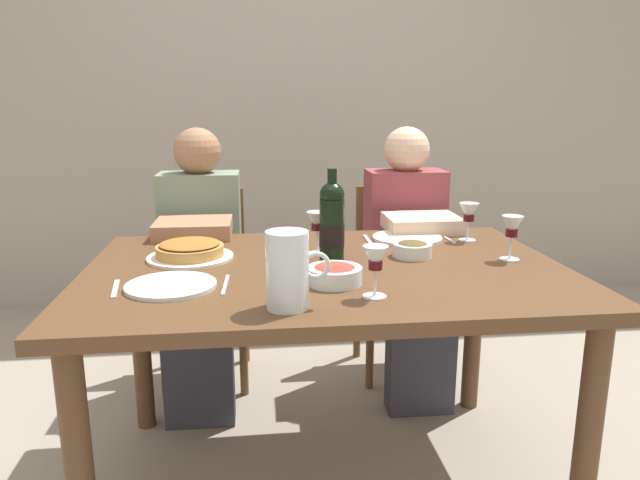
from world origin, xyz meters
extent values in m
plane|color=gray|center=(0.00, 0.00, 0.00)|extent=(8.00, 8.00, 0.00)
cube|color=#A3998E|center=(0.00, 1.95, 1.40)|extent=(8.00, 0.10, 2.80)
cube|color=brown|center=(0.00, 0.00, 0.74)|extent=(1.50, 1.00, 0.04)
cylinder|color=brown|center=(-0.67, -0.42, 0.36)|extent=(0.07, 0.07, 0.72)
cylinder|color=brown|center=(0.67, -0.42, 0.36)|extent=(0.07, 0.07, 0.72)
cylinder|color=brown|center=(-0.67, 0.42, 0.36)|extent=(0.07, 0.07, 0.72)
cylinder|color=brown|center=(0.67, 0.42, 0.36)|extent=(0.07, 0.07, 0.72)
cylinder|color=black|center=(0.02, 0.03, 0.86)|extent=(0.08, 0.08, 0.21)
sphere|color=black|center=(0.02, 0.03, 0.98)|extent=(0.08, 0.08, 0.08)
cylinder|color=black|center=(0.02, 0.03, 1.03)|extent=(0.03, 0.03, 0.07)
cylinder|color=black|center=(0.02, 0.03, 0.85)|extent=(0.08, 0.08, 0.07)
cylinder|color=silver|center=(-0.15, -0.36, 0.86)|extent=(0.11, 0.11, 0.20)
cylinder|color=silver|center=(-0.15, -0.36, 0.82)|extent=(0.10, 0.10, 0.12)
torus|color=silver|center=(-0.07, -0.36, 0.87)|extent=(0.07, 0.01, 0.07)
cylinder|color=white|center=(-0.43, 0.14, 0.77)|extent=(0.28, 0.28, 0.01)
cylinder|color=#C18E47|center=(-0.43, 0.14, 0.79)|extent=(0.22, 0.22, 0.03)
ellipsoid|color=#9E6028|center=(-0.43, 0.14, 0.81)|extent=(0.20, 0.20, 0.02)
cylinder|color=silver|center=(0.00, -0.18, 0.78)|extent=(0.16, 0.16, 0.05)
ellipsoid|color=#B2382D|center=(0.00, -0.18, 0.80)|extent=(0.13, 0.13, 0.03)
cylinder|color=silver|center=(0.30, 0.08, 0.78)|extent=(0.13, 0.13, 0.05)
ellipsoid|color=brown|center=(0.30, 0.08, 0.80)|extent=(0.11, 0.11, 0.03)
cylinder|color=silver|center=(0.61, 0.01, 0.76)|extent=(0.06, 0.06, 0.00)
cylinder|color=silver|center=(0.61, 0.01, 0.80)|extent=(0.01, 0.01, 0.07)
cone|color=silver|center=(0.61, 0.01, 0.87)|extent=(0.07, 0.07, 0.07)
cylinder|color=#470A14|center=(0.61, 0.01, 0.85)|extent=(0.04, 0.04, 0.03)
cylinder|color=silver|center=(0.09, -0.31, 0.76)|extent=(0.06, 0.06, 0.00)
cylinder|color=silver|center=(0.09, -0.31, 0.80)|extent=(0.01, 0.01, 0.07)
cone|color=silver|center=(0.09, -0.31, 0.87)|extent=(0.07, 0.07, 0.07)
cylinder|color=#470A14|center=(0.09, -0.31, 0.85)|extent=(0.04, 0.04, 0.02)
cylinder|color=silver|center=(-0.01, 0.16, 0.76)|extent=(0.06, 0.06, 0.00)
cylinder|color=silver|center=(-0.01, 0.16, 0.80)|extent=(0.01, 0.01, 0.08)
cone|color=silver|center=(-0.01, 0.16, 0.87)|extent=(0.07, 0.07, 0.07)
cylinder|color=#470A14|center=(-0.01, 0.16, 0.85)|extent=(0.04, 0.04, 0.02)
cylinder|color=silver|center=(0.57, 0.28, 0.76)|extent=(0.06, 0.06, 0.00)
cylinder|color=silver|center=(0.57, 0.28, 0.80)|extent=(0.01, 0.01, 0.07)
cone|color=silver|center=(0.57, 0.28, 0.87)|extent=(0.07, 0.07, 0.07)
cylinder|color=#470A14|center=(0.57, 0.28, 0.85)|extent=(0.04, 0.04, 0.02)
cylinder|color=silver|center=(-0.46, -0.16, 0.77)|extent=(0.25, 0.25, 0.01)
cylinder|color=silver|center=(0.35, 0.33, 0.77)|extent=(0.26, 0.26, 0.01)
cube|color=silver|center=(-0.61, -0.16, 0.76)|extent=(0.04, 0.16, 0.00)
cube|color=silver|center=(-0.31, -0.16, 0.76)|extent=(0.02, 0.18, 0.00)
cube|color=silver|center=(0.50, 0.33, 0.76)|extent=(0.02, 0.18, 0.00)
cube|color=silver|center=(0.20, 0.33, 0.76)|extent=(0.02, 0.16, 0.00)
cube|color=brown|center=(-0.45, 0.80, 0.46)|extent=(0.41, 0.41, 0.02)
cube|color=brown|center=(-0.45, 0.99, 0.67)|extent=(0.36, 0.03, 0.40)
cylinder|color=brown|center=(-0.62, 0.64, 0.23)|extent=(0.04, 0.04, 0.45)
cylinder|color=brown|center=(-0.28, 0.63, 0.23)|extent=(0.04, 0.04, 0.45)
cylinder|color=brown|center=(-0.62, 0.98, 0.23)|extent=(0.04, 0.04, 0.45)
cylinder|color=brown|center=(-0.28, 0.97, 0.23)|extent=(0.04, 0.04, 0.45)
cube|color=gray|center=(-0.45, 0.76, 0.72)|extent=(0.34, 0.20, 0.50)
sphere|color=#9E7051|center=(-0.45, 0.76, 1.06)|extent=(0.20, 0.20, 0.20)
cube|color=#33333D|center=(-0.45, 0.57, 0.47)|extent=(0.31, 0.38, 0.14)
cube|color=#33333D|center=(-0.45, 0.42, 0.20)|extent=(0.27, 0.12, 0.40)
cube|color=#9E7051|center=(-0.45, 0.48, 0.79)|extent=(0.29, 0.24, 0.06)
cube|color=brown|center=(0.45, 0.79, 0.46)|extent=(0.40, 0.40, 0.02)
cube|color=brown|center=(0.45, 0.98, 0.67)|extent=(0.36, 0.03, 0.40)
cylinder|color=brown|center=(0.28, 0.62, 0.23)|extent=(0.04, 0.04, 0.45)
cylinder|color=brown|center=(0.62, 0.62, 0.23)|extent=(0.04, 0.04, 0.45)
cylinder|color=brown|center=(0.28, 0.96, 0.23)|extent=(0.04, 0.04, 0.45)
cylinder|color=brown|center=(0.62, 0.96, 0.23)|extent=(0.04, 0.04, 0.45)
cube|color=#8E3D42|center=(0.45, 0.75, 0.72)|extent=(0.34, 0.20, 0.50)
sphere|color=beige|center=(0.45, 0.75, 1.06)|extent=(0.20, 0.20, 0.20)
cube|color=#33333D|center=(0.45, 0.56, 0.47)|extent=(0.31, 0.38, 0.14)
cube|color=#33333D|center=(0.45, 0.41, 0.20)|extent=(0.27, 0.12, 0.40)
cube|color=beige|center=(0.45, 0.47, 0.79)|extent=(0.29, 0.24, 0.06)
camera|label=1|loc=(-0.23, -1.75, 1.27)|focal=32.69mm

